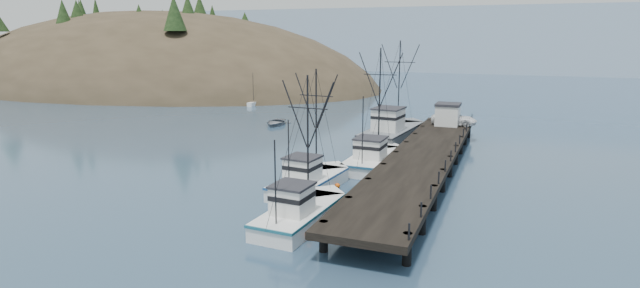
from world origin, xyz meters
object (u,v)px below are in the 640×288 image
(trawler_near, at_px, (302,212))
(trawler_mid, at_px, (311,180))
(work_vessel, at_px, (394,132))
(pickup_truck, at_px, (454,119))
(motorboat, at_px, (276,125))
(pier, at_px, (422,157))
(pier_shed, at_px, (448,114))
(trawler_far, at_px, (375,158))

(trawler_near, bearing_deg, trawler_mid, 107.50)
(work_vessel, distance_m, pickup_truck, 7.92)
(trawler_mid, height_order, motorboat, trawler_mid)
(trawler_mid, distance_m, work_vessel, 22.43)
(pier, xyz_separation_m, work_vessel, (-6.00, 13.86, -0.46))
(pier, distance_m, pickup_truck, 17.38)
(trawler_near, height_order, work_vessel, work_vessel)
(trawler_mid, xyz_separation_m, pier_shed, (8.32, 25.32, 2.60))
(trawler_near, distance_m, motorboat, 40.27)
(motorboat, bearing_deg, pickup_truck, -12.24)
(pier_shed, bearing_deg, pickup_truck, 31.87)
(pickup_truck, xyz_separation_m, motorboat, (-26.12, 1.94, -2.78))
(trawler_near, relative_size, pier_shed, 3.38)
(trawler_far, distance_m, pickup_truck, 17.14)
(pier, distance_m, trawler_mid, 11.77)
(pier_shed, distance_m, motorboat, 25.70)
(pier_shed, xyz_separation_m, motorboat, (-25.36, 2.41, -3.42))
(pier, height_order, pickup_truck, pickup_truck)
(pier_shed, relative_size, pickup_truck, 0.57)
(trawler_mid, bearing_deg, pier_shed, 71.81)
(pier, bearing_deg, trawler_near, -109.77)
(pier, relative_size, pier_shed, 13.75)
(trawler_far, height_order, work_vessel, work_vessel)
(motorboat, bearing_deg, trawler_near, -69.15)
(trawler_near, xyz_separation_m, pier_shed, (5.94, 32.86, 2.60))
(work_vessel, bearing_deg, trawler_mid, -95.45)
(trawler_near, bearing_deg, trawler_far, 87.72)
(pier, distance_m, motorboat, 31.74)
(pier, distance_m, trawler_near, 17.03)
(pier, xyz_separation_m, motorboat, (-25.17, 19.26, -1.69))
(work_vessel, bearing_deg, trawler_far, -85.68)
(pier, bearing_deg, pier_shed, 89.36)
(trawler_far, bearing_deg, pier, -15.33)
(trawler_mid, height_order, pier_shed, trawler_mid)
(trawler_far, xyz_separation_m, motorboat, (-20.11, 17.88, -0.82))
(trawler_mid, height_order, trawler_far, trawler_far)
(trawler_far, relative_size, pickup_truck, 2.18)
(trawler_far, xyz_separation_m, work_vessel, (-0.94, 12.47, 0.41))
(trawler_near, bearing_deg, pier_shed, 79.75)
(trawler_mid, xyz_separation_m, pickup_truck, (9.08, 25.79, 1.96))
(pier_shed, bearing_deg, trawler_mid, -108.19)
(pickup_truck, bearing_deg, trawler_far, 158.92)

